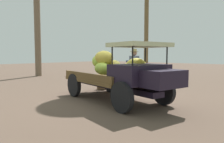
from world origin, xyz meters
name	(u,v)px	position (x,y,z in m)	size (l,w,h in m)	color
ground_plane	(118,99)	(0.00, 0.00, 0.00)	(60.00, 60.00, 0.00)	brown
truck	(122,73)	(0.40, -0.26, 0.93)	(4.64, 2.48, 1.85)	black
farmer	(134,67)	(-0.58, 1.66, 1.00)	(0.56, 0.52, 1.75)	#404749
wooden_crate	(103,84)	(-1.91, 1.19, 0.21)	(0.50, 0.39, 0.41)	#846243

